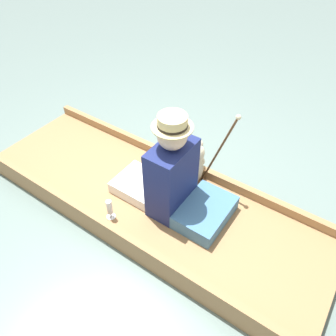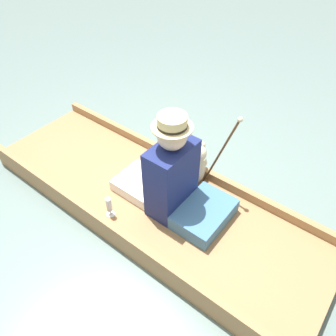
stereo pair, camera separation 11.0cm
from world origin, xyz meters
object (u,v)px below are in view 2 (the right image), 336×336
seated_person (166,173)px  teddy_bear (196,165)px  wine_glass (109,206)px  walking_cane (223,148)px

seated_person → teddy_bear: bearing=-15.4°
seated_person → wine_glass: 0.56m
seated_person → teddy_bear: seated_person is taller
seated_person → teddy_bear: (0.38, -0.05, -0.15)m
walking_cane → wine_glass: bearing=145.8°
teddy_bear → walking_cane: size_ratio=0.54×
teddy_bear → seated_person: bearing=171.9°
seated_person → walking_cane: seated_person is taller
seated_person → walking_cane: 0.53m
seated_person → wine_glass: (-0.40, 0.30, -0.25)m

